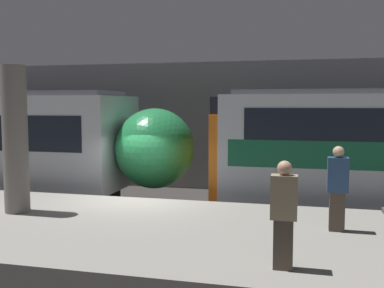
% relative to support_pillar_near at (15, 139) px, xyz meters
% --- Properties ---
extents(ground_plane, '(120.00, 120.00, 0.00)m').
position_rel_support_pillar_near_xyz_m(ground_plane, '(2.04, 2.08, -2.60)').
color(ground_plane, '#33302D').
extents(platform, '(40.00, 5.01, 0.97)m').
position_rel_support_pillar_near_xyz_m(platform, '(2.04, -0.42, -2.11)').
color(platform, gray).
rests_on(platform, ground).
extents(station_rear_barrier, '(50.00, 0.15, 5.01)m').
position_rel_support_pillar_near_xyz_m(station_rear_barrier, '(2.04, 8.68, -0.09)').
color(station_rear_barrier, gray).
rests_on(station_rear_barrier, ground).
extents(support_pillar_near, '(0.54, 0.54, 3.24)m').
position_rel_support_pillar_near_xyz_m(support_pillar_near, '(0.00, 0.00, 0.00)').
color(support_pillar_near, slate).
rests_on(support_pillar_near, platform).
extents(person_waiting, '(0.38, 0.24, 1.62)m').
position_rel_support_pillar_near_xyz_m(person_waiting, '(6.81, 0.12, -0.77)').
color(person_waiting, '#473D33').
rests_on(person_waiting, platform).
extents(person_walking, '(0.38, 0.24, 1.59)m').
position_rel_support_pillar_near_xyz_m(person_walking, '(5.91, -2.13, -0.79)').
color(person_walking, '#473D33').
rests_on(person_walking, platform).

